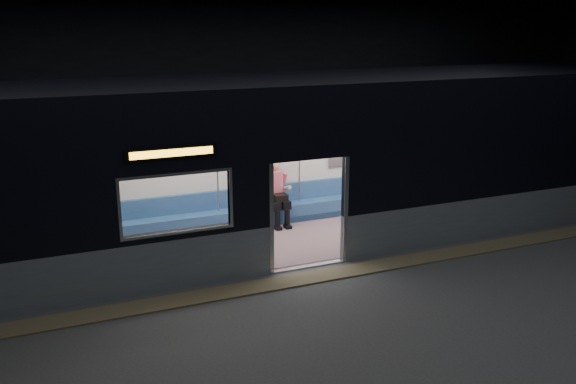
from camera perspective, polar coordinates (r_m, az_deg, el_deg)
station_floor at (r=10.57m, az=4.30°, el=-9.06°), size 24.00×14.00×0.01m
station_envelope at (r=9.62m, az=4.75°, el=11.19°), size 24.00×14.00×5.00m
tactile_strip at (r=11.01m, az=2.99°, el=-7.86°), size 22.80×0.50×0.03m
metro_car at (r=12.18m, az=-0.96°, el=3.56°), size 18.00×3.04×3.35m
passenger at (r=13.45m, az=-1.21°, el=0.36°), size 0.49×0.80×1.49m
handbag at (r=13.27m, az=-0.72°, el=-0.52°), size 0.36×0.33×0.14m
transit_map at (r=14.38m, az=5.60°, el=3.76°), size 0.91×0.03×0.59m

